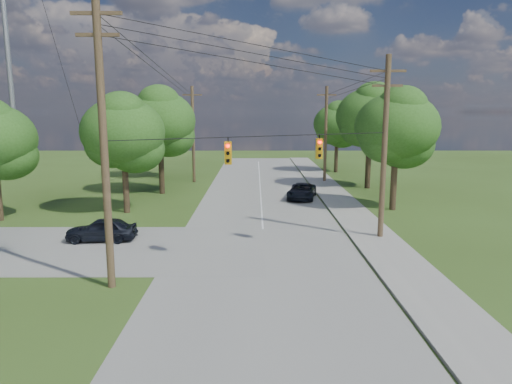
{
  "coord_description": "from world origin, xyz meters",
  "views": [
    {
      "loc": [
        1.52,
        -18.05,
        7.35
      ],
      "look_at": [
        1.56,
        5.0,
        3.3
      ],
      "focal_mm": 32.0,
      "sensor_mm": 36.0,
      "label": 1
    }
  ],
  "objects_px": {
    "pole_north_w": "(193,134)",
    "car_cross_dark": "(102,229)",
    "pole_north_e": "(326,134)",
    "pole_sw": "(104,140)",
    "pole_ne": "(384,145)",
    "car_main_north": "(302,191)"
  },
  "relations": [
    {
      "from": "pole_north_w",
      "to": "car_cross_dark",
      "type": "xyz_separation_m",
      "value": [
        -2.31,
        -22.65,
        -4.43
      ]
    },
    {
      "from": "pole_sw",
      "to": "pole_north_w",
      "type": "bearing_deg",
      "value": 90.77
    },
    {
      "from": "pole_north_w",
      "to": "pole_north_e",
      "type": "bearing_deg",
      "value": 0.0
    },
    {
      "from": "pole_sw",
      "to": "pole_north_w",
      "type": "distance_m",
      "value": 29.62
    },
    {
      "from": "pole_north_e",
      "to": "car_cross_dark",
      "type": "bearing_deg",
      "value": -125.6
    },
    {
      "from": "pole_ne",
      "to": "car_main_north",
      "type": "xyz_separation_m",
      "value": [
        -3.4,
        12.28,
        -4.79
      ]
    },
    {
      "from": "pole_north_e",
      "to": "car_main_north",
      "type": "relative_size",
      "value": 2.14
    },
    {
      "from": "car_main_north",
      "to": "pole_north_e",
      "type": "bearing_deg",
      "value": 82.85
    },
    {
      "from": "pole_ne",
      "to": "pole_north_e",
      "type": "relative_size",
      "value": 1.05
    },
    {
      "from": "pole_sw",
      "to": "pole_north_w",
      "type": "relative_size",
      "value": 1.2
    },
    {
      "from": "pole_sw",
      "to": "car_cross_dark",
      "type": "relative_size",
      "value": 3.04
    },
    {
      "from": "pole_sw",
      "to": "pole_north_e",
      "type": "bearing_deg",
      "value": 65.48
    },
    {
      "from": "pole_ne",
      "to": "pole_north_w",
      "type": "relative_size",
      "value": 1.05
    },
    {
      "from": "pole_north_w",
      "to": "car_main_north",
      "type": "relative_size",
      "value": 2.14
    },
    {
      "from": "pole_north_e",
      "to": "pole_north_w",
      "type": "height_order",
      "value": "same"
    },
    {
      "from": "pole_sw",
      "to": "car_cross_dark",
      "type": "distance_m",
      "value": 9.29
    },
    {
      "from": "pole_sw",
      "to": "pole_ne",
      "type": "bearing_deg",
      "value": 29.38
    },
    {
      "from": "pole_ne",
      "to": "car_cross_dark",
      "type": "height_order",
      "value": "pole_ne"
    },
    {
      "from": "pole_sw",
      "to": "car_cross_dark",
      "type": "height_order",
      "value": "pole_sw"
    },
    {
      "from": "pole_north_w",
      "to": "car_main_north",
      "type": "bearing_deg",
      "value": -42.78
    },
    {
      "from": "car_cross_dark",
      "to": "car_main_north",
      "type": "height_order",
      "value": "car_cross_dark"
    },
    {
      "from": "car_cross_dark",
      "to": "car_main_north",
      "type": "distance_m",
      "value": 18.2
    }
  ]
}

